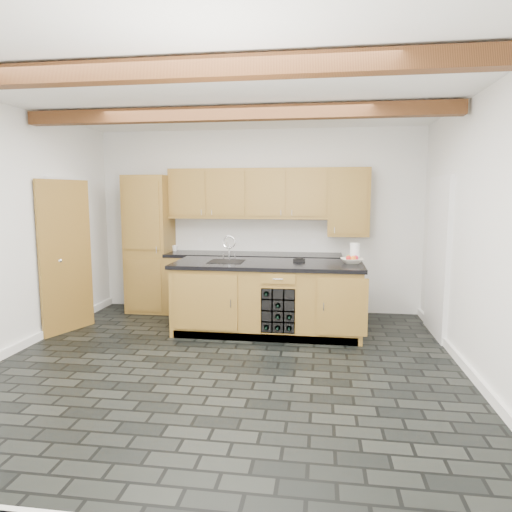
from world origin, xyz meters
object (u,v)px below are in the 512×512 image
at_px(kitchen_scale, 299,260).
at_px(fruit_bowl, 352,261).
at_px(paper_towel, 355,253).
at_px(island, 268,298).

height_order(kitchen_scale, fruit_bowl, fruit_bowl).
distance_m(kitchen_scale, paper_towel, 0.72).
relative_size(kitchen_scale, fruit_bowl, 0.56).
relative_size(kitchen_scale, paper_towel, 0.61).
relative_size(island, kitchen_scale, 15.74).
distance_m(island, fruit_bowl, 1.19).
height_order(fruit_bowl, paper_towel, paper_towel).
height_order(island, kitchen_scale, kitchen_scale).
bearing_deg(kitchen_scale, island, -156.20).
xyz_separation_m(kitchen_scale, paper_towel, (0.72, -0.02, 0.11)).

